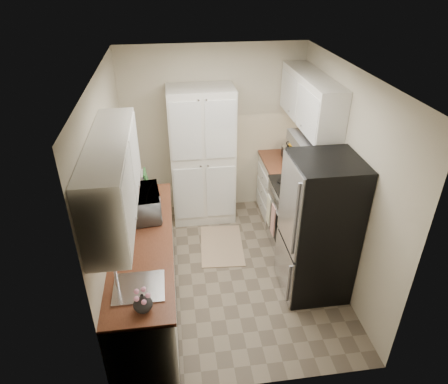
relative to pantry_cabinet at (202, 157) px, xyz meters
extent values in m
plane|color=#7A6B56|center=(0.20, -1.32, -1.00)|extent=(3.20, 3.20, 0.00)
cube|color=beige|center=(0.20, 0.28, 0.25)|extent=(2.60, 0.04, 2.50)
cube|color=beige|center=(0.20, -2.92, 0.25)|extent=(2.60, 0.04, 2.50)
cube|color=beige|center=(-1.10, -1.32, 0.25)|extent=(0.04, 3.20, 2.50)
cube|color=beige|center=(1.50, -1.32, 0.25)|extent=(0.04, 3.20, 2.50)
cube|color=white|center=(0.20, -1.32, 1.50)|extent=(2.60, 3.20, 0.04)
cube|color=silver|center=(-0.93, -2.07, 0.83)|extent=(0.33, 1.60, 0.70)
cube|color=silver|center=(1.33, -0.50, 0.89)|extent=(0.33, 1.55, 0.58)
cube|color=#99999E|center=(1.27, -0.93, 0.52)|extent=(0.45, 0.76, 0.13)
cube|color=#B7B7BC|center=(-0.79, -2.47, -0.07)|extent=(0.45, 0.40, 0.02)
cube|color=brown|center=(-1.09, -1.12, 0.18)|extent=(0.02, 0.22, 0.22)
cube|color=silver|center=(0.00, 0.00, 0.00)|extent=(0.90, 0.55, 2.00)
cube|color=silver|center=(-0.79, -1.75, -0.56)|extent=(0.60, 2.30, 0.88)
cube|color=brown|center=(-0.79, -1.75, -0.10)|extent=(0.63, 2.33, 0.04)
cube|color=silver|center=(1.19, -0.12, -0.56)|extent=(0.60, 0.80, 0.88)
cube|color=brown|center=(1.19, -0.12, -0.10)|extent=(0.63, 0.83, 0.04)
cube|color=#B7B7BC|center=(1.17, -0.93, -0.55)|extent=(0.64, 0.76, 0.90)
cube|color=black|center=(1.17, -0.93, -0.08)|extent=(0.66, 0.78, 0.03)
cube|color=black|center=(1.46, -0.93, 0.02)|extent=(0.06, 0.76, 0.22)
cube|color=tan|center=(0.80, -1.06, -0.45)|extent=(0.01, 0.16, 0.42)
cube|color=#F5ECC8|center=(0.80, -0.83, -0.45)|extent=(0.01, 0.16, 0.42)
cube|color=#B7B7BC|center=(1.14, -1.73, -0.15)|extent=(0.70, 0.72, 1.70)
imported|color=#B0B0B4|center=(-0.78, -1.29, 0.07)|extent=(0.43, 0.58, 0.30)
cylinder|color=black|center=(-0.85, -0.98, 0.07)|extent=(0.07, 0.07, 0.29)
imported|color=silver|center=(-0.74, -2.73, 0.00)|extent=(0.19, 0.19, 0.17)
cube|color=#347E37|center=(-0.75, -0.76, 0.07)|extent=(0.03, 0.23, 0.29)
cube|color=#B3B4B8|center=(1.29, -0.11, 0.01)|extent=(0.27, 0.34, 0.19)
cube|color=tan|center=(0.17, -0.80, -0.99)|extent=(0.63, 0.95, 0.01)
camera|label=1|loc=(-0.40, -5.16, 2.45)|focal=32.00mm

